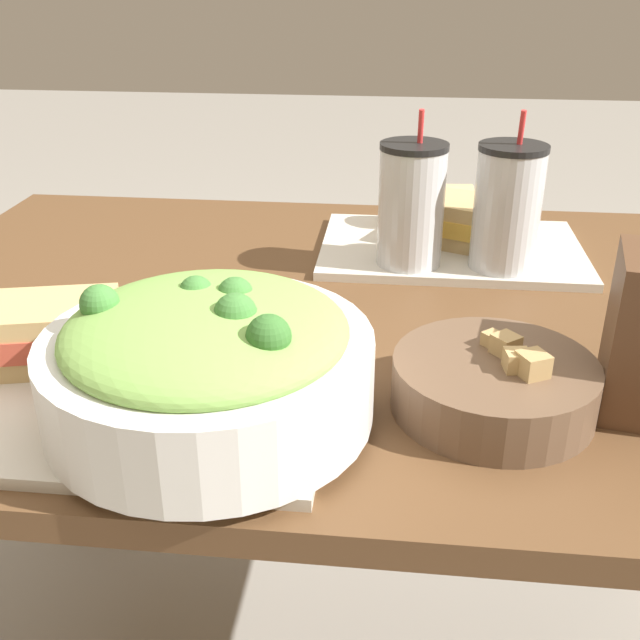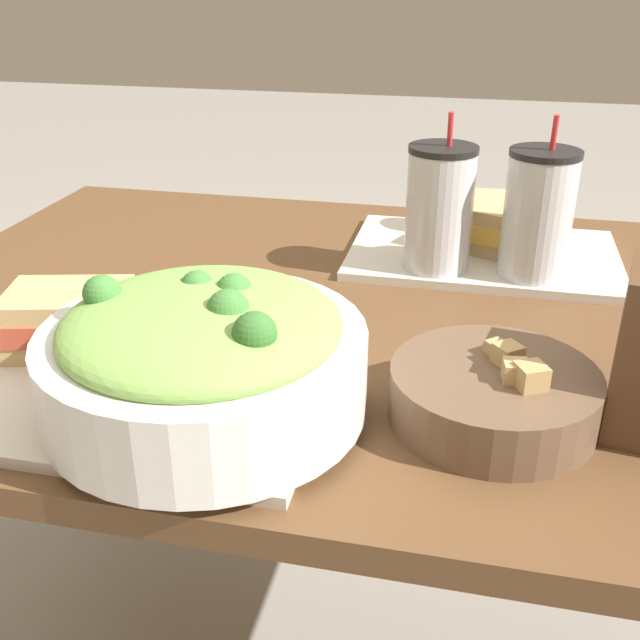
{
  "view_description": "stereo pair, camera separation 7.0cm",
  "coord_description": "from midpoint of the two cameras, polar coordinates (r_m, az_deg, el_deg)",
  "views": [
    {
      "loc": [
        0.07,
        -0.84,
        1.11
      ],
      "look_at": [
        0.0,
        -0.21,
        0.8
      ],
      "focal_mm": 42.0,
      "sensor_mm": 36.0,
      "label": 1
    },
    {
      "loc": [
        0.14,
        -0.83,
        1.11
      ],
      "look_at": [
        0.0,
        -0.21,
        0.8
      ],
      "focal_mm": 42.0,
      "sensor_mm": 36.0,
      "label": 2
    }
  ],
  "objects": [
    {
      "name": "baguette_far",
      "position": [
        1.17,
        12.98,
        8.21
      ],
      "size": [
        0.13,
        0.07,
        0.06
      ],
      "rotation": [
        0.0,
        0.0,
        1.66
      ],
      "color": "tan",
      "rests_on": "tray_far"
    },
    {
      "name": "salad_bowl",
      "position": [
        0.67,
        -5.92,
        -2.64
      ],
      "size": [
        0.29,
        0.29,
        0.12
      ],
      "color": "white",
      "rests_on": "tray_near"
    },
    {
      "name": "tray_far",
      "position": [
        1.1,
        14.13,
        4.82
      ],
      "size": [
        0.37,
        0.25,
        0.01
      ],
      "color": "beige",
      "rests_on": "dining_table"
    },
    {
      "name": "sandwich_near",
      "position": [
        0.82,
        -16.26,
        0.02
      ],
      "size": [
        0.15,
        0.12,
        0.06
      ],
      "rotation": [
        0.0,
        0.0,
        0.24
      ],
      "color": "tan",
      "rests_on": "tray_near"
    },
    {
      "name": "drink_cup_red",
      "position": [
        1.0,
        18.2,
        7.34
      ],
      "size": [
        0.09,
        0.09,
        0.21
      ],
      "color": "silver",
      "rests_on": "tray_far"
    },
    {
      "name": "baguette_near",
      "position": [
        0.79,
        -7.71,
        -0.07
      ],
      "size": [
        0.16,
        0.11,
        0.06
      ],
      "rotation": [
        0.0,
        0.0,
        1.91
      ],
      "color": "tan",
      "rests_on": "tray_near"
    },
    {
      "name": "tray_near",
      "position": [
        0.74,
        -11.34,
        -5.57
      ],
      "size": [
        0.37,
        0.25,
        0.01
      ],
      "color": "beige",
      "rests_on": "dining_table"
    },
    {
      "name": "sandwich_far",
      "position": [
        1.1,
        15.3,
        6.79
      ],
      "size": [
        0.17,
        0.15,
        0.06
      ],
      "rotation": [
        0.0,
        0.0,
        -0.41
      ],
      "color": "tan",
      "rests_on": "tray_far"
    },
    {
      "name": "dining_table",
      "position": [
        0.98,
        4.73,
        -4.51
      ],
      "size": [
        1.18,
        0.83,
        0.72
      ],
      "color": "brown",
      "rests_on": "ground_plane"
    },
    {
      "name": "soup_bowl",
      "position": [
        0.71,
        15.88,
        -5.47
      ],
      "size": [
        0.19,
        0.19,
        0.07
      ],
      "color": "brown",
      "rests_on": "dining_table"
    },
    {
      "name": "drink_cup_dark",
      "position": [
        1.0,
        11.07,
        8.03
      ],
      "size": [
        0.09,
        0.09,
        0.21
      ],
      "color": "silver",
      "rests_on": "tray_far"
    },
    {
      "name": "napkin_folded",
      "position": [
        0.92,
        -4.1,
        1.15
      ],
      "size": [
        0.16,
        0.11,
        0.0
      ],
      "color": "white",
      "rests_on": "dining_table"
    }
  ]
}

